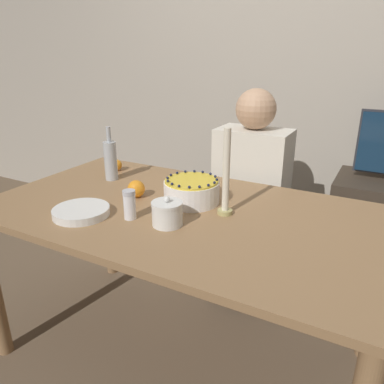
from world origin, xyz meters
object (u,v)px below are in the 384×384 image
(cake, at_px, (192,191))
(sugar_shaker, at_px, (130,204))
(bottle, at_px, (111,160))
(person_man_blue_shirt, at_px, (250,209))
(sugar_bowl, at_px, (167,213))
(candle, at_px, (226,179))

(cake, relative_size, sugar_shaker, 2.03)
(cake, bearing_deg, bottle, 171.53)
(person_man_blue_shirt, bearing_deg, cake, 82.94)
(cake, xyz_separation_m, bottle, (-0.52, 0.08, 0.05))
(cake, height_order, bottle, bottle)
(cake, xyz_separation_m, sugar_bowl, (0.03, -0.25, -0.00))
(sugar_shaker, relative_size, candle, 0.34)
(candle, bearing_deg, sugar_bowl, -127.38)
(bottle, bearing_deg, sugar_bowl, -30.86)
(bottle, distance_m, person_man_blue_shirt, 0.85)
(cake, height_order, person_man_blue_shirt, person_man_blue_shirt)
(sugar_bowl, height_order, bottle, bottle)
(candle, relative_size, person_man_blue_shirt, 0.29)
(cake, relative_size, person_man_blue_shirt, 0.20)
(sugar_bowl, relative_size, candle, 0.34)
(sugar_shaker, bearing_deg, candle, 35.27)
(candle, height_order, person_man_blue_shirt, person_man_blue_shirt)
(candle, relative_size, bottle, 1.29)
(candle, xyz_separation_m, person_man_blue_shirt, (-0.11, 0.63, -0.39))
(candle, bearing_deg, cake, 165.35)
(sugar_bowl, xyz_separation_m, candle, (0.15, 0.20, 0.10))
(bottle, bearing_deg, cake, -8.47)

